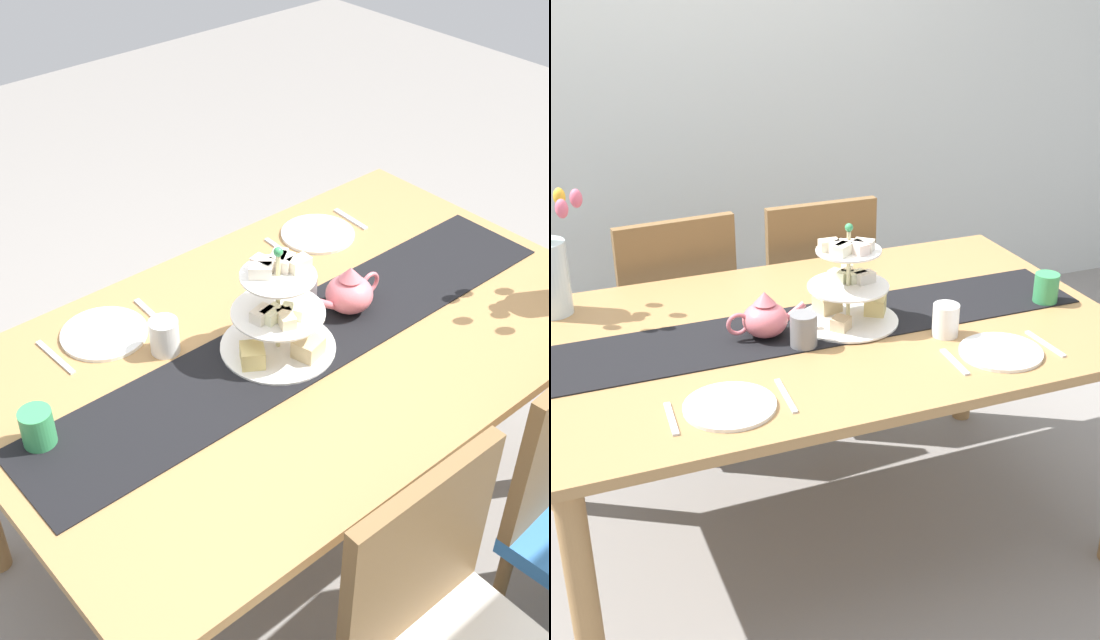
{
  "view_description": "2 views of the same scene",
  "coord_description": "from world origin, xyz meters",
  "views": [
    {
      "loc": [
        1.17,
        1.26,
        2.1
      ],
      "look_at": [
        0.08,
        -0.01,
        0.83
      ],
      "focal_mm": 46.62,
      "sensor_mm": 36.0,
      "label": 1
    },
    {
      "loc": [
        -0.84,
        -2.09,
        1.82
      ],
      "look_at": [
        -0.01,
        -0.04,
        0.79
      ],
      "focal_mm": 47.88,
      "sensor_mm": 36.0,
      "label": 2
    }
  ],
  "objects": [
    {
      "name": "knife_left",
      "position": [
        -0.24,
        -0.34,
        0.75
      ],
      "size": [
        0.03,
        0.17,
        0.01
      ],
      "primitive_type": "cube",
      "rotation": [
        0.0,
        0.0,
        -0.07
      ],
      "color": "silver",
      "rests_on": "dining_table"
    },
    {
      "name": "dinner_plate_right",
      "position": [
        0.39,
        -0.34,
        0.75
      ],
      "size": [
        0.23,
        0.23,
        0.01
      ],
      "primitive_type": "cylinder",
      "color": "white",
      "rests_on": "dining_table"
    },
    {
      "name": "dinner_plate_left",
      "position": [
        -0.38,
        -0.34,
        0.75
      ],
      "size": [
        0.23,
        0.23,
        0.01
      ],
      "primitive_type": "cylinder",
      "color": "white",
      "rests_on": "dining_table"
    },
    {
      "name": "tiered_cake_stand",
      "position": [
        0.08,
        0.01,
        0.85
      ],
      "size": [
        0.3,
        0.3,
        0.3
      ],
      "color": "beige",
      "rests_on": "table_runner"
    },
    {
      "name": "fork_right",
      "position": [
        0.25,
        -0.34,
        0.75
      ],
      "size": [
        0.02,
        0.15,
        0.01
      ],
      "primitive_type": "cube",
      "rotation": [
        0.0,
        0.0,
        -0.06
      ],
      "color": "silver",
      "rests_on": "dining_table"
    },
    {
      "name": "dining_table",
      "position": [
        0.0,
        0.0,
        0.66
      ],
      "size": [
        1.72,
        1.06,
        0.75
      ],
      "color": "#A37747",
      "rests_on": "ground_plane"
    },
    {
      "name": "table_runner",
      "position": [
        0.0,
        0.01,
        0.75
      ],
      "size": [
        1.62,
        0.3,
        0.0
      ],
      "primitive_type": "cube",
      "color": "black",
      "rests_on": "dining_table"
    },
    {
      "name": "teapot",
      "position": [
        -0.18,
        0.0,
        0.81
      ],
      "size": [
        0.24,
        0.13,
        0.14
      ],
      "color": "#D66B75",
      "rests_on": "table_runner"
    },
    {
      "name": "ground_plane",
      "position": [
        0.0,
        0.0,
        0.0
      ],
      "size": [
        8.0,
        8.0,
        0.0
      ],
      "primitive_type": "plane",
      "color": "gray"
    },
    {
      "name": "mug_orange",
      "position": [
        0.71,
        -0.09,
        0.79
      ],
      "size": [
        0.08,
        0.08,
        0.09
      ],
      "primitive_type": "cylinder",
      "color": "#389356",
      "rests_on": "dining_table"
    },
    {
      "name": "knife_right",
      "position": [
        0.54,
        -0.34,
        0.75
      ],
      "size": [
        0.02,
        0.17,
        0.01
      ],
      "primitive_type": "cube",
      "rotation": [
        0.0,
        0.0,
        0.04
      ],
      "color": "silver",
      "rests_on": "dining_table"
    },
    {
      "name": "fork_left",
      "position": [
        -0.53,
        -0.34,
        0.75
      ],
      "size": [
        0.03,
        0.15,
        0.01
      ],
      "primitive_type": "cube",
      "rotation": [
        0.0,
        0.0,
        -0.07
      ],
      "color": "silver",
      "rests_on": "dining_table"
    },
    {
      "name": "mug_grey",
      "position": [
        -0.1,
        -0.1,
        0.8
      ],
      "size": [
        0.08,
        0.08,
        0.09
      ],
      "primitive_type": "cylinder",
      "color": "slate",
      "rests_on": "table_runner"
    },
    {
      "name": "mug_white_text",
      "position": [
        0.3,
        -0.18,
        0.79
      ],
      "size": [
        0.08,
        0.08,
        0.09
      ],
      "primitive_type": "cylinder",
      "color": "white",
      "rests_on": "dining_table"
    }
  ]
}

